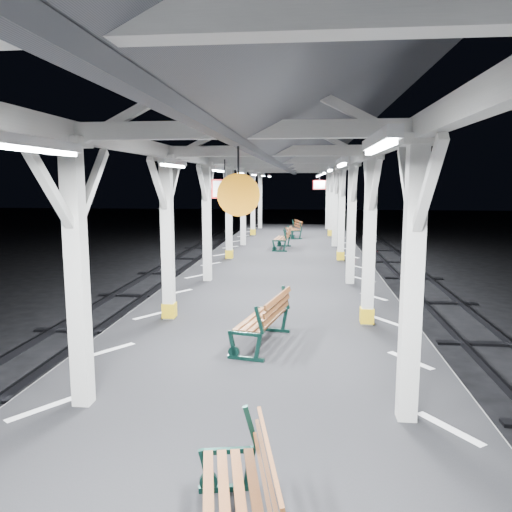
% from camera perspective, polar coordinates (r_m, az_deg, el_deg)
% --- Properties ---
extents(ground, '(120.00, 120.00, 0.00)m').
position_cam_1_polar(ground, '(8.66, 0.01, -17.50)').
color(ground, black).
rests_on(ground, ground).
extents(platform, '(6.00, 50.00, 1.00)m').
position_cam_1_polar(platform, '(8.46, 0.01, -14.46)').
color(platform, black).
rests_on(platform, ground).
extents(hazard_stripes_left, '(1.00, 48.00, 0.01)m').
position_cam_1_polar(hazard_stripes_left, '(8.85, -16.25, -10.26)').
color(hazard_stripes_left, silver).
rests_on(hazard_stripes_left, platform).
extents(hazard_stripes_right, '(1.00, 48.00, 0.01)m').
position_cam_1_polar(hazard_stripes_right, '(8.40, 17.22, -11.33)').
color(hazard_stripes_right, silver).
rests_on(hazard_stripes_right, platform).
extents(canopy, '(5.40, 49.00, 4.65)m').
position_cam_1_polar(canopy, '(7.81, 0.00, 14.08)').
color(canopy, silver).
rests_on(canopy, platform).
extents(bench_near, '(0.86, 1.61, 0.83)m').
position_cam_1_polar(bench_near, '(4.20, -1.33, -25.76)').
color(bench_near, black).
rests_on(bench_near, platform).
extents(bench_mid, '(0.95, 1.76, 0.91)m').
position_cam_1_polar(bench_mid, '(8.60, 1.22, -7.11)').
color(bench_mid, black).
rests_on(bench_mid, platform).
extents(bench_far, '(0.75, 1.73, 0.92)m').
position_cam_1_polar(bench_far, '(20.76, 3.25, 2.14)').
color(bench_far, black).
rests_on(bench_far, platform).
extents(bench_extra, '(0.97, 1.67, 0.85)m').
position_cam_1_polar(bench_extra, '(25.03, 4.44, 3.14)').
color(bench_extra, black).
rests_on(bench_extra, platform).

